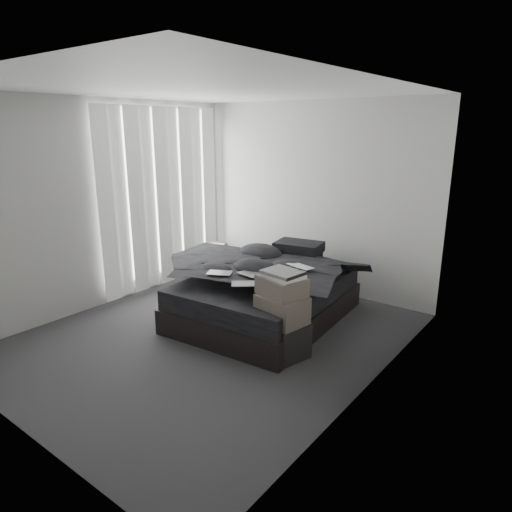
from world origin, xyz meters
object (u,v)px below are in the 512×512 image
Objects in this scene: laptop at (297,261)px; bed at (265,307)px; side_stand at (216,266)px; box_lower at (282,338)px.

bed is at bearing -154.50° from laptop.
side_stand is (-1.63, 0.41, -0.46)m from laptop.
bed is 0.74m from laptop.
side_stand is at bearing 154.12° from bed.
box_lower is at bearing -48.16° from bed.
box_lower is at bearing -30.49° from side_stand.
bed is at bearing -21.37° from side_stand.
bed is 3.38× the size of side_stand.
laptop is at bearing 111.98° from box_lower.
laptop reaches higher than bed.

